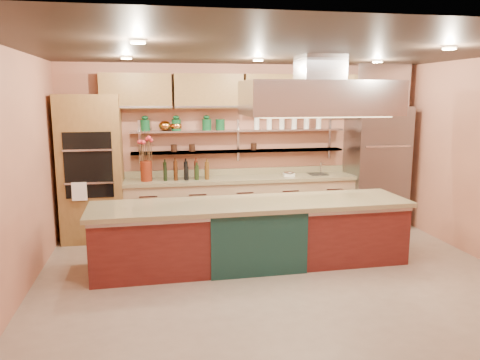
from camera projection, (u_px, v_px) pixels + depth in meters
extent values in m
cube|color=gray|center=(278.00, 280.00, 5.89)|extent=(6.00, 5.00, 0.02)
cube|color=black|center=(281.00, 50.00, 5.38)|extent=(6.00, 5.00, 0.02)
cube|color=tan|center=(241.00, 147.00, 8.05)|extent=(6.00, 0.04, 2.80)
cube|color=tan|center=(377.00, 226.00, 3.22)|extent=(6.00, 0.04, 2.80)
cube|color=tan|center=(13.00, 178.00, 5.08)|extent=(0.04, 5.00, 2.80)
cube|color=olive|center=(91.00, 169.00, 7.34)|extent=(0.95, 0.64, 2.30)
cube|color=slate|center=(376.00, 167.00, 8.19)|extent=(0.95, 0.72, 2.10)
cube|color=tan|center=(241.00, 204.00, 7.92)|extent=(3.84, 0.64, 0.93)
cube|color=#B6B7BD|center=(239.00, 151.00, 7.92)|extent=(3.60, 0.26, 0.03)
cube|color=#B6B7BD|center=(239.00, 130.00, 7.86)|extent=(3.60, 0.26, 0.03)
cube|color=olive|center=(243.00, 91.00, 7.70)|extent=(4.60, 0.36, 0.55)
cube|color=#B6B7BD|center=(319.00, 98.00, 6.18)|extent=(2.00, 1.00, 0.45)
cube|color=#FFE5A5|center=(277.00, 54.00, 5.58)|extent=(4.00, 2.80, 0.02)
cube|color=maroon|center=(252.00, 233.00, 6.34)|extent=(4.21, 0.98, 0.87)
cylinder|color=maroon|center=(146.00, 171.00, 7.47)|extent=(0.19, 0.19, 0.32)
cube|color=black|center=(186.00, 172.00, 7.59)|extent=(0.81, 0.28, 0.25)
cube|color=white|center=(289.00, 173.00, 7.93)|extent=(0.20, 0.17, 0.10)
cylinder|color=silver|center=(321.00, 168.00, 8.12)|extent=(0.04, 0.04, 0.21)
ellipsoid|color=orange|center=(165.00, 126.00, 7.62)|extent=(0.22, 0.22, 0.16)
cylinder|color=#0F4924|center=(220.00, 125.00, 7.78)|extent=(0.16, 0.16, 0.18)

